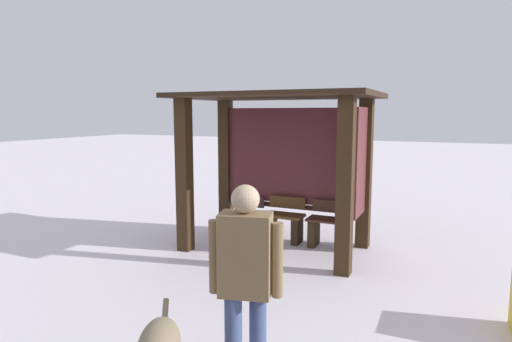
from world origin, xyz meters
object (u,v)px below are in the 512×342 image
Objects in this scene: bench_center_inside at (284,223)px; person_walking at (246,274)px; bus_shelter at (285,142)px; bench_left_inside at (244,220)px; bench_right_inside at (328,229)px.

person_walking reaches higher than bench_center_inside.
bus_shelter is 4.41× the size of bench_left_inside.
bench_left_inside is 0.94× the size of bench_right_inside.
person_walking reaches higher than bench_left_inside.
person_walking is (2.00, -4.02, 0.70)m from bench_left_inside.
bench_center_inside is at bearing -179.90° from bench_right_inside.
person_walking is at bearing -84.08° from bench_right_inside.
bus_shelter is at bearing -67.00° from bench_center_inside.
bench_right_inside is at bearing -0.02° from bench_left_inside.
bus_shelter reaches higher than bench_center_inside.
bus_shelter is at bearing 106.36° from person_walking.
bench_left_inside is at bearing 179.98° from bench_right_inside.
bus_shelter is 4.15× the size of bench_right_inside.
person_walking reaches higher than bench_right_inside.
person_walking is (1.11, -3.79, -0.78)m from bus_shelter.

